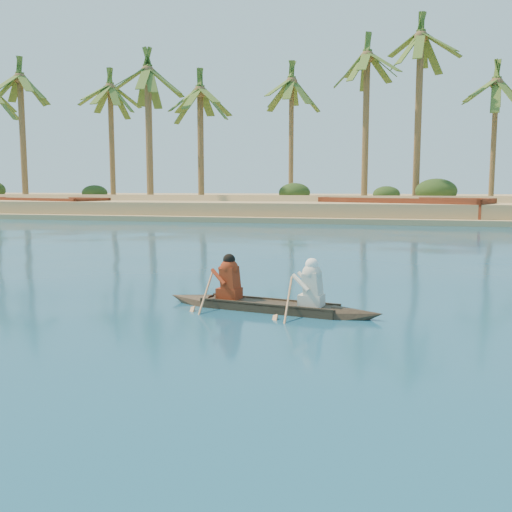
% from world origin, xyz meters
% --- Properties ---
extents(sandy_embankment, '(150.00, 51.00, 1.50)m').
position_xyz_m(sandy_embankment, '(0.00, 46.89, 0.53)').
color(sandy_embankment, tan).
rests_on(sandy_embankment, ground).
extents(palm_grove, '(110.00, 14.00, 16.00)m').
position_xyz_m(palm_grove, '(0.00, 35.00, 8.00)').
color(palm_grove, '#34541D').
rests_on(palm_grove, ground).
extents(shrub_cluster, '(100.00, 6.00, 2.40)m').
position_xyz_m(shrub_cluster, '(0.00, 31.50, 1.20)').
color(shrub_cluster, '#1D3B15').
rests_on(shrub_cluster, ground).
extents(canoe, '(4.62, 1.41, 1.26)m').
position_xyz_m(canoe, '(-8.00, -4.00, 0.24)').
color(canoe, '#392F1F').
rests_on(canoe, ground).
extents(barge_left, '(11.36, 6.71, 1.80)m').
position_xyz_m(barge_left, '(-33.56, 27.00, 0.63)').
color(barge_left, maroon).
rests_on(barge_left, ground).
extents(barge_mid, '(12.27, 8.04, 1.94)m').
position_xyz_m(barge_mid, '(-5.04, 26.96, 0.68)').
color(barge_mid, maroon).
rests_on(barge_mid, ground).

